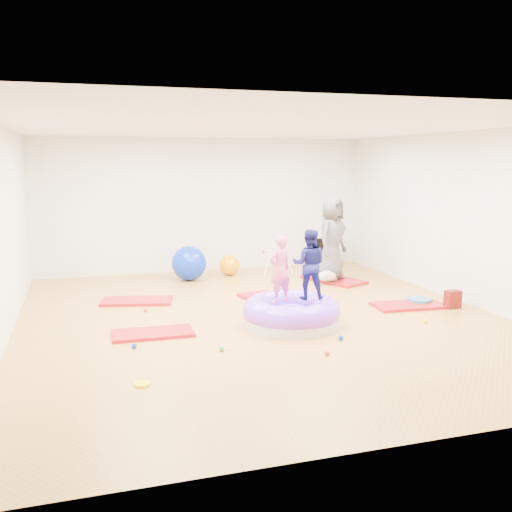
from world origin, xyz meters
name	(u,v)px	position (x,y,z in m)	size (l,w,h in m)	color
room	(262,225)	(0.00, 0.00, 1.40)	(7.01, 8.01, 2.81)	#B57D3B
gym_mat_front_left	(153,333)	(-1.66, -0.34, 0.02)	(1.09, 0.54, 0.05)	#A20009
gym_mat_mid_left	(137,301)	(-1.69, 1.55, 0.02)	(1.15, 0.57, 0.05)	#A20009
gym_mat_center_back	(268,300)	(0.42, 0.98, 0.02)	(1.18, 0.59, 0.05)	#A20009
gym_mat_right	(409,305)	(2.48, -0.04, 0.02)	(1.14, 0.57, 0.05)	#A20009
gym_mat_rear_right	(334,280)	(2.15, 2.14, 0.03)	(1.25, 0.62, 0.05)	#A20009
inflatable_cushion	(291,314)	(0.29, -0.47, 0.17)	(1.40, 1.40, 0.44)	silver
child_pink	(280,266)	(0.11, -0.48, 0.88)	(0.35, 0.23, 0.96)	#DC5286
child_navy	(309,261)	(0.58, -0.40, 0.91)	(0.49, 0.38, 1.01)	#111350
adult_caregiver	(332,238)	(2.08, 2.12, 0.85)	(0.78, 0.51, 1.60)	#48484A
infant	(328,276)	(1.92, 1.90, 0.16)	(0.37, 0.37, 0.22)	#8BC6E0
ball_pit_balls	(265,335)	(-0.23, -0.87, 0.03)	(4.21, 2.74, 0.07)	#39B462
exercise_ball_blue	(189,263)	(-0.53, 3.05, 0.34)	(0.69, 0.69, 0.69)	#0927BE
exercise_ball_orange	(229,265)	(0.35, 3.31, 0.21)	(0.42, 0.42, 0.42)	orange
infant_play_gym	(274,258)	(1.29, 3.21, 0.33)	(0.65, 0.61, 0.49)	silver
cube_shelf	(324,250)	(2.67, 3.79, 0.34)	(0.69, 0.34, 0.69)	silver
balance_disc	(420,301)	(2.76, 0.10, 0.04)	(0.40, 0.40, 0.09)	teal
backpack	(453,299)	(3.10, -0.31, 0.14)	(0.25, 0.15, 0.29)	#A81C11
yellow_toy	(143,384)	(-1.97, -2.07, 0.01)	(0.18, 0.18, 0.03)	#FFED00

